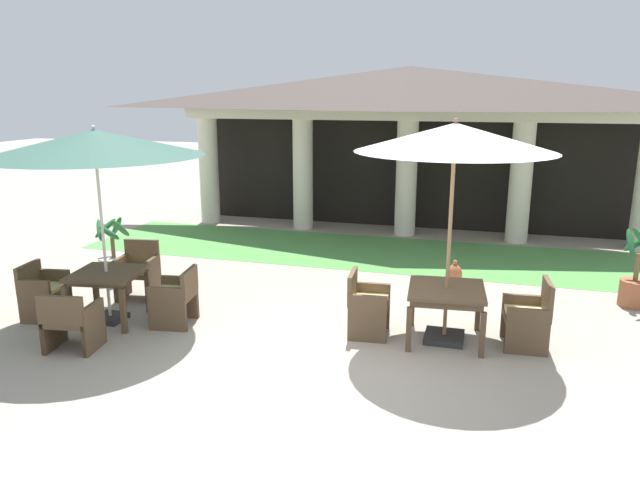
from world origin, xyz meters
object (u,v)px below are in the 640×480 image
patio_chair_near_foreground_west (43,292)px  patio_chair_mid_left_west (367,305)px  patio_chair_near_foreground_north (138,272)px  patio_chair_near_foreground_east (176,297)px  patio_table_mid_left (446,295)px  patio_chair_mid_left_east (529,317)px  patio_umbrella_near_foreground (95,144)px  patio_table_near_foreground (107,278)px  patio_umbrella_mid_left (455,140)px  potted_palm_left_edge (114,261)px  terracotta_urn (455,274)px  potted_palm_right_edge (635,283)px  patio_chair_near_foreground_south (71,321)px

patio_chair_near_foreground_west → patio_chair_mid_left_west: (4.69, 0.71, 0.02)m
patio_chair_near_foreground_north → patio_chair_near_foreground_east: bearing=134.8°
patio_chair_near_foreground_west → patio_table_mid_left: (5.74, 0.80, 0.24)m
patio_table_mid_left → patio_chair_mid_left_east: (1.05, 0.09, -0.23)m
patio_umbrella_near_foreground → patio_chair_near_foreground_north: 2.36m
patio_table_near_foreground → patio_umbrella_mid_left: size_ratio=0.35×
patio_chair_near_foreground_north → patio_table_mid_left: bearing=166.9°
patio_umbrella_near_foreground → potted_palm_left_edge: patio_umbrella_near_foreground is taller
patio_table_near_foreground → patio_chair_near_foreground_north: (-0.16, 1.01, -0.22)m
patio_umbrella_near_foreground → terracotta_urn: patio_umbrella_near_foreground is taller
patio_chair_mid_left_west → potted_palm_right_edge: size_ratio=0.67×
patio_chair_near_foreground_south → patio_chair_near_foreground_east: (0.85, 1.16, 0.01)m
patio_chair_near_foreground_east → potted_palm_left_edge: 2.65m
patio_umbrella_near_foreground → patio_table_mid_left: bearing=7.7°
terracotta_urn → patio_chair_near_foreground_north: bearing=-156.3°
patio_umbrella_mid_left → patio_chair_near_foreground_north: bearing=175.7°
potted_palm_right_edge → patio_chair_near_foreground_east: bearing=-157.8°
patio_chair_near_foreground_west → patio_chair_near_foreground_east: patio_chair_near_foreground_east is taller
patio_chair_near_foreground_north → patio_chair_near_foreground_west: bearing=45.1°
patio_table_near_foreground → patio_table_mid_left: patio_table_near_foreground is taller
patio_umbrella_mid_left → terracotta_urn: 3.52m
patio_table_near_foreground → patio_chair_mid_left_east: patio_chair_mid_left_east is taller
patio_chair_mid_left_east → patio_chair_near_foreground_west: bearing=92.6°
patio_table_mid_left → patio_chair_mid_left_east: patio_chair_mid_left_east is taller
patio_table_mid_left → patio_chair_mid_left_east: bearing=4.8°
patio_chair_near_foreground_west → terracotta_urn: bearing=111.2°
patio_chair_mid_left_east → potted_palm_left_edge: bearing=76.9°
potted_palm_right_edge → patio_chair_mid_left_east: bearing=-129.0°
patio_table_near_foreground → patio_chair_mid_left_west: bearing=8.5°
patio_umbrella_mid_left → patio_chair_mid_left_east: bearing=4.8°
patio_umbrella_mid_left → patio_chair_mid_left_east: patio_umbrella_mid_left is taller
patio_umbrella_near_foreground → potted_palm_left_edge: 3.04m
patio_table_mid_left → patio_umbrella_mid_left: 2.03m
patio_table_near_foreground → patio_chair_mid_left_east: 5.84m
patio_chair_near_foreground_north → patio_chair_mid_left_east: size_ratio=1.01×
patio_chair_near_foreground_east → potted_palm_right_edge: potted_palm_right_edge is taller
patio_chair_mid_left_west → potted_palm_left_edge: size_ratio=0.76×
patio_table_near_foreground → patio_table_mid_left: (4.73, 0.64, -0.01)m
patio_chair_near_foreground_north → patio_chair_near_foreground_east: size_ratio=1.11×
patio_chair_near_foreground_south → patio_chair_mid_left_east: patio_chair_mid_left_east is taller
patio_chair_near_foreground_west → patio_chair_mid_left_east: bearing=88.6°
patio_chair_near_foreground_north → patio_table_mid_left: size_ratio=0.87×
patio_chair_mid_left_west → patio_umbrella_near_foreground: bearing=-86.3°
patio_chair_near_foreground_west → patio_table_mid_left: bearing=89.1°
potted_palm_right_edge → patio_chair_near_foreground_west: bearing=-160.8°
patio_umbrella_near_foreground → patio_chair_mid_left_west: (3.69, 0.55, -2.14)m
patio_table_near_foreground → patio_chair_near_foreground_east: 1.04m
patio_table_near_foreground → patio_chair_near_foreground_east: (1.00, 0.15, -0.24)m
patio_chair_near_foreground_north → patio_chair_mid_left_west: bearing=164.5°
patio_umbrella_mid_left → patio_chair_mid_left_east: size_ratio=3.22×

